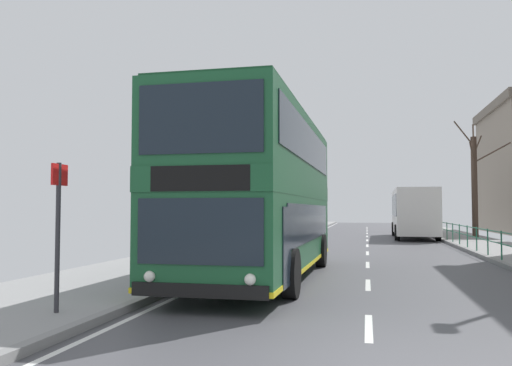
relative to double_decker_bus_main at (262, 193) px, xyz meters
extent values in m
cube|color=silver|center=(2.77, -5.39, -2.28)|extent=(0.12, 2.00, 0.00)
cube|color=silver|center=(2.77, -0.59, -2.28)|extent=(0.12, 2.00, 0.00)
cube|color=silver|center=(2.77, 4.21, -2.28)|extent=(0.12, 2.00, 0.00)
cube|color=silver|center=(2.77, 9.01, -2.28)|extent=(0.12, 2.00, 0.00)
cube|color=silver|center=(2.77, 13.81, -2.28)|extent=(0.12, 2.00, 0.00)
cube|color=silver|center=(2.77, 18.61, -2.28)|extent=(0.12, 2.00, 0.00)
cube|color=silver|center=(2.77, 23.41, -2.28)|extent=(0.12, 2.00, 0.00)
cube|color=silver|center=(2.77, 28.21, -2.28)|extent=(0.12, 2.00, 0.00)
cube|color=silver|center=(2.77, 33.01, -2.28)|extent=(0.12, 2.00, 0.00)
cube|color=silver|center=(2.77, 37.81, -2.28)|extent=(0.12, 2.00, 0.00)
cube|color=silver|center=(2.77, 42.61, -2.28)|extent=(0.12, 2.00, 0.00)
cube|color=silver|center=(-1.18, -7.99, -2.28)|extent=(0.12, 133.00, 0.00)
cube|color=gray|center=(-1.53, -7.99, -2.21)|extent=(0.20, 140.00, 0.14)
cube|color=#19512D|center=(0.00, 0.01, -1.03)|extent=(2.75, 10.39, 1.80)
cube|color=#19512D|center=(0.00, 0.01, 0.11)|extent=(2.77, 10.45, 0.47)
cube|color=#19512D|center=(0.00, 0.01, 1.17)|extent=(2.75, 10.39, 1.65)
cube|color=#154527|center=(0.00, 0.01, 2.03)|extent=(2.67, 10.08, 0.08)
cube|color=#19232D|center=(-0.08, -5.18, -0.81)|extent=(2.28, 0.07, 1.15)
cube|color=black|center=(-0.08, -5.18, 0.11)|extent=(1.82, 0.06, 0.45)
cube|color=#19232D|center=(-0.08, -5.18, 1.17)|extent=(2.28, 0.07, 1.25)
cube|color=black|center=(-0.08, -5.19, -1.83)|extent=(2.47, 0.12, 0.24)
cube|color=yellow|center=(0.00, 0.01, -1.87)|extent=(2.78, 10.45, 0.10)
cube|color=#19232D|center=(1.31, 0.25, -0.78)|extent=(0.15, 8.08, 0.94)
cube|color=#19232D|center=(1.31, -0.01, 1.25)|extent=(0.16, 9.32, 0.99)
cube|color=#19232D|center=(-1.31, 0.29, -0.78)|extent=(0.15, 8.08, 0.94)
cube|color=#19232D|center=(-1.31, 0.03, 1.25)|extent=(0.16, 9.32, 0.99)
sphere|color=white|center=(0.83, -5.21, -1.61)|extent=(0.20, 0.20, 0.20)
sphere|color=white|center=(-0.99, -5.18, -1.61)|extent=(0.20, 0.20, 0.20)
cube|color=#19232D|center=(1.25, -3.84, -1.15)|extent=(0.03, 0.90, 1.55)
cylinder|color=black|center=(1.20, -2.99, -1.76)|extent=(0.32, 1.04, 1.04)
cylinder|color=black|center=(-1.29, -2.95, -1.76)|extent=(0.32, 1.04, 1.04)
cylinder|color=black|center=(1.30, 3.27, -1.76)|extent=(0.32, 1.04, 1.04)
cylinder|color=black|center=(-1.20, 3.31, -1.76)|extent=(0.32, 1.04, 1.04)
cube|color=white|center=(5.75, 21.89, -0.55)|extent=(2.61, 9.78, 2.81)
cube|color=#19232D|center=(4.52, 21.91, -0.16)|extent=(0.17, 8.28, 1.35)
cube|color=#19232D|center=(6.98, 21.87, -0.16)|extent=(0.17, 8.28, 1.35)
cube|color=#19232D|center=(5.83, 26.78, -0.27)|extent=(2.10, 0.07, 1.69)
cylinder|color=black|center=(4.63, 24.78, -1.80)|extent=(0.30, 0.96, 0.96)
cylinder|color=black|center=(6.96, 24.74, -1.80)|extent=(0.30, 0.96, 0.96)
cylinder|color=black|center=(4.52, 18.84, -1.80)|extent=(0.30, 0.96, 0.96)
cylinder|color=black|center=(6.86, 18.80, -1.80)|extent=(0.30, 0.96, 0.96)
cylinder|color=#236B4C|center=(7.22, 5.36, -1.65)|extent=(0.05, 0.05, 0.99)
cylinder|color=#236B4C|center=(7.22, 7.43, -1.65)|extent=(0.05, 0.05, 0.99)
cylinder|color=#236B4C|center=(7.22, 9.50, -1.65)|extent=(0.05, 0.05, 0.99)
cylinder|color=#236B4C|center=(7.22, 11.57, -1.65)|extent=(0.05, 0.05, 0.99)
cylinder|color=#236B4C|center=(7.22, 13.64, -1.65)|extent=(0.05, 0.05, 0.99)
cylinder|color=#236B4C|center=(7.22, 15.71, -1.65)|extent=(0.05, 0.05, 0.99)
cylinder|color=#236B4C|center=(7.22, 17.78, -1.65)|extent=(0.05, 0.05, 0.99)
cylinder|color=#236B4C|center=(7.22, 19.85, -1.65)|extent=(0.05, 0.05, 0.99)
cylinder|color=#236B4C|center=(7.22, 21.92, -1.65)|extent=(0.05, 0.05, 0.99)
cylinder|color=#236B4C|center=(7.22, 6.39, -1.20)|extent=(0.04, 31.05, 0.04)
cylinder|color=#236B4C|center=(7.22, 6.39, -1.60)|extent=(0.04, 31.05, 0.04)
cylinder|color=#2D2D33|center=(-2.29, -5.98, -0.89)|extent=(0.08, 0.08, 2.49)
cube|color=red|center=(-2.29, -5.96, 0.15)|extent=(0.04, 0.44, 0.36)
cylinder|color=#423328|center=(9.34, 20.97, 0.99)|extent=(0.36, 0.36, 6.26)
cylinder|color=#423328|center=(9.48, 21.75, 4.28)|extent=(0.40, 1.65, 1.74)
cylinder|color=#423328|center=(8.76, 20.87, 4.33)|extent=(1.25, 0.29, 1.61)
cylinder|color=#423328|center=(9.52, 20.71, 3.55)|extent=(0.47, 0.62, 1.17)
cylinder|color=#423328|center=(9.11, 20.29, 3.10)|extent=(0.57, 1.44, 1.10)
cylinder|color=#423328|center=(10.32, 20.55, 3.06)|extent=(2.03, 0.93, 1.18)
camera|label=1|loc=(2.76, -13.93, -0.44)|focal=37.07mm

